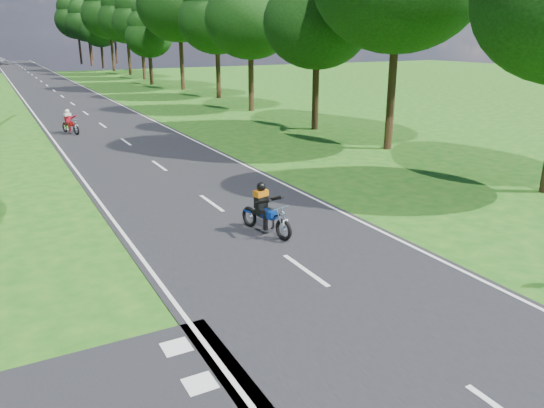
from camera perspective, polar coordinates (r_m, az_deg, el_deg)
ground at (r=11.43m, az=8.96°, el=-10.85°), size 160.00×160.00×0.00m
main_road at (r=58.48m, az=-22.41°, el=11.22°), size 7.00×140.00×0.02m
road_markings at (r=56.61m, az=-22.32°, el=11.07°), size 7.40×140.00×0.01m
treeline at (r=68.44m, az=-23.05°, el=18.89°), size 40.00×115.35×14.78m
rider_near_blue at (r=14.91m, az=-0.66°, el=-0.49°), size 0.99×1.86×1.47m
rider_far_red at (r=32.43m, az=-20.92°, el=8.29°), size 1.03×1.73×1.37m
distant_car at (r=112.68m, az=-27.13°, el=13.56°), size 2.50×4.22×1.35m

